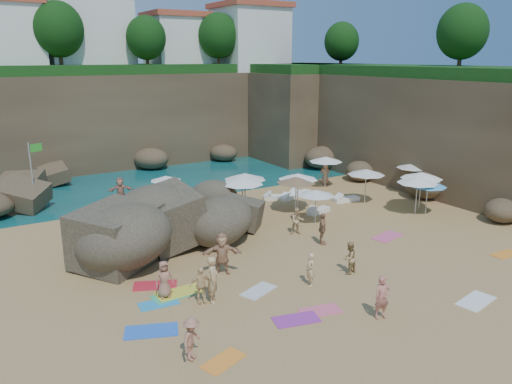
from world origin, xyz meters
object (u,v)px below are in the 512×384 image
parasol_0 (166,178)px  person_stand_3 (322,229)px  person_stand_1 (349,258)px  person_stand_6 (310,270)px  parasol_2 (326,159)px  parasol_1 (245,176)px  person_stand_5 (121,190)px  flag_pole (34,167)px  person_stand_2 (176,207)px  rock_outcrop (177,238)px  person_stand_4 (325,173)px  person_stand_0 (213,279)px  lounger_0 (291,197)px

parasol_0 → person_stand_3: bearing=-69.2°
person_stand_1 → person_stand_6: (-2.25, -0.06, -0.02)m
parasol_0 → parasol_2: parasol_2 is taller
person_stand_3 → parasol_2: bearing=-7.6°
parasol_1 → person_stand_5: size_ratio=1.49×
flag_pole → person_stand_1: flag_pole is taller
flag_pole → person_stand_2: flag_pole is taller
parasol_2 → person_stand_3: parasol_2 is taller
parasol_1 → person_stand_3: bearing=-85.2°
person_stand_1 → person_stand_3: size_ratio=0.88×
parasol_2 → person_stand_5: size_ratio=1.40×
parasol_2 → person_stand_3: bearing=-129.5°
parasol_0 → person_stand_2: bearing=-103.0°
rock_outcrop → person_stand_4: (14.24, 5.11, 0.86)m
person_stand_0 → parasol_1: bearing=-0.0°
person_stand_4 → parasol_1: bearing=-109.4°
flag_pole → person_stand_5: flag_pole is taller
lounger_0 → person_stand_5: bearing=136.5°
parasol_2 → person_stand_2: parasol_2 is taller
person_stand_0 → rock_outcrop: bearing=24.5°
flag_pole → person_stand_4: flag_pole is taller
parasol_0 → lounger_0: (7.76, -3.19, -1.64)m
parasol_0 → person_stand_3: (4.22, -11.09, -0.92)m
flag_pole → rock_outcrop: bearing=-59.4°
lounger_0 → rock_outcrop: bearing=-179.3°
parasol_1 → person_stand_0: (-7.08, -9.73, -1.32)m
rock_outcrop → person_stand_6: rock_outcrop is taller
parasol_0 → parasol_1: parasol_1 is taller
person_stand_1 → person_stand_5: size_ratio=0.85×
person_stand_4 → person_stand_3: bearing=-76.9°
parasol_0 → person_stand_4: size_ratio=1.19×
person_stand_6 → person_stand_2: bearing=-160.1°
person_stand_5 → lounger_0: bearing=-14.7°
person_stand_1 → person_stand_4: 16.26m
person_stand_4 → parasol_2: bearing=-75.8°
flag_pole → lounger_0: 16.71m
rock_outcrop → parasol_1: 6.44m
rock_outcrop → lounger_0: rock_outcrop is taller
lounger_0 → person_stand_0: person_stand_0 is taller
person_stand_2 → person_stand_5: bearing=-18.5°
person_stand_0 → person_stand_4: (15.75, 12.54, -0.10)m
rock_outcrop → parasol_0: parasol_0 is taller
parasol_1 → lounger_0: parasol_1 is taller
rock_outcrop → person_stand_0: 7.65m
parasol_2 → person_stand_1: bearing=-124.9°
person_stand_1 → person_stand_2: size_ratio=0.82×
lounger_0 → person_stand_5: 11.47m
lounger_0 → person_stand_1: 12.38m
parasol_0 → person_stand_6: bearing=-87.2°
person_stand_0 → person_stand_3: (7.67, 2.72, -0.10)m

